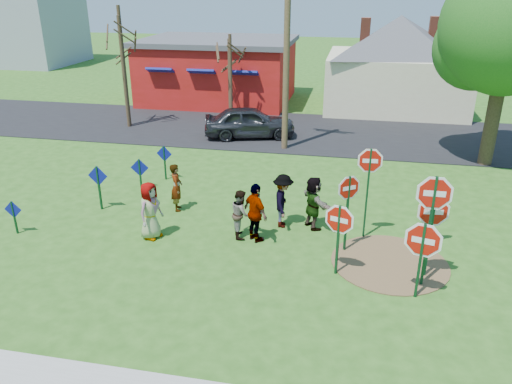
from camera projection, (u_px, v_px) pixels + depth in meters
ground at (239, 232)px, 15.49m from camera, size 120.00×120.00×0.00m
road at (289, 131)px, 25.87m from camera, size 120.00×7.50×0.04m
dirt_patch at (389, 263)px, 13.77m from camera, size 3.20×3.20×0.03m
red_building at (219, 70)px, 31.97m from camera, size 9.40×7.69×3.90m
cream_house at (397, 59)px, 29.62m from camera, size 9.40×9.40×6.50m
distant_building at (17, 19)px, 46.08m from camera, size 10.00×8.00×8.00m
stop_sign_a at (339, 225)px, 12.74m from camera, size 1.01×0.36×2.12m
stop_sign_b at (369, 170)px, 14.35m from camera, size 0.98×0.10×2.95m
stop_sign_c at (433, 207)px, 11.95m from camera, size 1.16×0.08×3.13m
stop_sign_d at (436, 197)px, 13.99m from camera, size 0.97×0.33×2.25m
stop_sign_e at (422, 245)px, 11.76m from camera, size 1.16×0.31×2.17m
stop_sign_f at (433, 218)px, 12.52m from camera, size 1.09×0.13×2.42m
stop_sign_g at (348, 196)px, 13.76m from camera, size 0.78×0.55×2.43m
blue_diamond_a at (14, 214)px, 15.15m from camera, size 0.57×0.05×1.09m
blue_diamond_b at (99, 182)px, 16.67m from camera, size 0.71×0.07×1.57m
blue_diamond_c at (140, 170)px, 18.55m from camera, size 0.69×0.08×1.15m
blue_diamond_d at (165, 159)px, 19.28m from camera, size 0.64×0.07×1.38m
person_a at (150, 211)px, 14.83m from camera, size 0.81×1.00×1.78m
person_b at (177, 187)px, 16.69m from camera, size 0.57×0.70×1.64m
person_c at (241, 214)px, 14.97m from camera, size 0.76×0.87×1.50m
person_d at (283, 201)px, 15.55m from camera, size 0.76×1.18×1.73m
person_e at (256, 213)px, 14.62m from camera, size 1.08×1.07×1.83m
person_f at (314, 203)px, 15.45m from camera, size 1.30×1.59×1.70m
suv at (250, 122)px, 24.56m from camera, size 4.75×2.89×1.51m
utility_pole at (287, 45)px, 21.40m from camera, size 2.15×0.52×8.84m
leafy_tree at (512, 34)px, 19.15m from camera, size 5.81×5.30×8.26m
bare_tree_west at (122, 57)px, 25.23m from camera, size 1.80×1.80×5.65m
bare_tree_east at (229, 68)px, 27.23m from camera, size 1.80×1.80×4.37m
bare_tree_mid at (122, 50)px, 25.39m from camera, size 1.80×1.80×6.12m
bare_tree_extra at (230, 65)px, 27.06m from camera, size 1.80×1.80×4.61m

